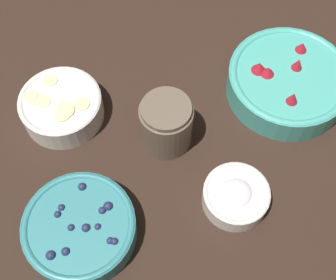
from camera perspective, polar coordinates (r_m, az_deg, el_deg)
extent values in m
plane|color=black|center=(0.86, 3.66, -3.94)|extent=(4.00, 4.00, 0.00)
cylinder|color=#47AD9E|center=(0.95, 14.34, 6.79)|extent=(0.24, 0.24, 0.06)
torus|color=#47AD9E|center=(0.93, 14.66, 7.64)|extent=(0.24, 0.24, 0.02)
cylinder|color=#B21928|center=(0.94, 14.55, 7.34)|extent=(0.19, 0.19, 0.02)
cone|color=#B21928|center=(0.92, 11.03, 8.68)|extent=(0.04, 0.04, 0.03)
cone|color=#B21928|center=(0.89, 14.96, 4.93)|extent=(0.03, 0.03, 0.03)
cone|color=#B21928|center=(0.94, 15.53, 8.87)|extent=(0.03, 0.03, 0.03)
cone|color=#B21928|center=(0.92, 12.07, 8.16)|extent=(0.03, 0.03, 0.02)
cone|color=#B21928|center=(0.97, 15.99, 10.81)|extent=(0.04, 0.04, 0.02)
cylinder|color=teal|center=(0.81, -10.64, -10.62)|extent=(0.19, 0.19, 0.05)
torus|color=teal|center=(0.79, -10.88, -10.15)|extent=(0.19, 0.19, 0.01)
cylinder|color=#23284C|center=(0.79, -10.80, -10.32)|extent=(0.15, 0.15, 0.01)
sphere|color=#23284C|center=(0.78, -7.33, -8.00)|extent=(0.02, 0.02, 0.02)
sphere|color=#23284C|center=(0.77, -6.53, -12.17)|extent=(0.01, 0.01, 0.01)
sphere|color=#23284C|center=(0.78, -14.13, -13.48)|extent=(0.02, 0.02, 0.02)
sphere|color=#23284C|center=(0.80, -13.31, -8.81)|extent=(0.01, 0.01, 0.01)
sphere|color=#23284C|center=(0.78, -11.73, -10.42)|extent=(0.01, 0.01, 0.01)
sphere|color=#23284C|center=(0.77, -12.39, -13.14)|extent=(0.01, 0.01, 0.01)
sphere|color=#23284C|center=(0.80, -12.86, -8.03)|extent=(0.01, 0.01, 0.01)
sphere|color=#23284C|center=(0.78, -9.98, -10.51)|extent=(0.01, 0.01, 0.01)
sphere|color=#23284C|center=(0.77, -7.07, -12.09)|extent=(0.01, 0.01, 0.01)
sphere|color=#23284C|center=(0.78, -8.02, -8.50)|extent=(0.01, 0.01, 0.01)
sphere|color=#23284C|center=(0.78, -8.55, -10.41)|extent=(0.01, 0.01, 0.01)
sphere|color=#23284C|center=(0.81, -10.43, -5.63)|extent=(0.01, 0.01, 0.01)
cylinder|color=silver|center=(0.92, -12.79, 3.87)|extent=(0.16, 0.16, 0.05)
torus|color=silver|center=(0.90, -13.09, 4.68)|extent=(0.16, 0.16, 0.01)
cylinder|color=beige|center=(0.90, -12.99, 4.41)|extent=(0.12, 0.12, 0.02)
cylinder|color=beige|center=(0.90, -14.92, 4.48)|extent=(0.03, 0.03, 0.00)
cylinder|color=beige|center=(0.88, -12.26, 3.45)|extent=(0.03, 0.03, 0.01)
cylinder|color=beige|center=(0.91, -16.38, 5.08)|extent=(0.03, 0.03, 0.01)
cylinder|color=beige|center=(0.87, -12.77, 2.97)|extent=(0.03, 0.03, 0.01)
cylinder|color=beige|center=(0.88, -12.45, 3.69)|extent=(0.03, 0.03, 0.00)
cylinder|color=beige|center=(0.88, -10.46, 4.27)|extent=(0.03, 0.03, 0.01)
cylinder|color=beige|center=(0.92, -14.12, 7.01)|extent=(0.03, 0.03, 0.00)
cylinder|color=beige|center=(0.91, -15.86, 4.82)|extent=(0.03, 0.03, 0.00)
cylinder|color=silver|center=(0.82, 8.23, -6.87)|extent=(0.12, 0.12, 0.04)
torus|color=silver|center=(0.81, 8.39, -6.40)|extent=(0.12, 0.12, 0.01)
cylinder|color=white|center=(0.81, 8.33, -6.56)|extent=(0.09, 0.09, 0.01)
ellipsoid|color=white|center=(0.81, 8.39, -6.40)|extent=(0.05, 0.05, 0.02)
cylinder|color=brown|center=(0.85, -0.21, 1.85)|extent=(0.10, 0.10, 0.10)
cylinder|color=#472819|center=(0.85, -0.21, 1.58)|extent=(0.08, 0.08, 0.07)
cylinder|color=brown|center=(0.80, -0.23, 3.78)|extent=(0.09, 0.09, 0.01)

